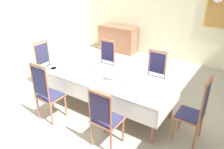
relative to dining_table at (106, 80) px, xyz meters
name	(u,v)px	position (x,y,z in m)	size (l,w,h in m)	color
ground	(107,107)	(0.00, 0.04, -0.68)	(6.78, 7.02, 0.04)	#AAAA9A
back_wall	(174,3)	(0.00, 3.59, 1.11)	(6.78, 0.08, 3.55)	#E8E7C7
dining_table	(106,80)	(0.00, 0.00, 0.00)	(2.71, 1.03, 0.73)	#9A6B4C
tablecloth	(106,80)	(0.00, 0.00, -0.02)	(2.73, 1.05, 0.36)	white
chair_south_a	(47,92)	(-0.69, -0.93, -0.07)	(0.44, 0.42, 1.19)	#9C6150
chair_north_a	(105,62)	(-0.69, 0.92, -0.09)	(0.44, 0.42, 1.13)	#9F7151
chair_south_b	(105,118)	(0.64, -0.92, -0.11)	(0.44, 0.42, 1.07)	#A46F48
chair_north_b	(154,75)	(0.64, 0.92, -0.09)	(0.44, 0.42, 1.11)	#9E6B52
chair_head_west	(47,65)	(-1.76, 0.00, -0.08)	(0.42, 0.44, 1.14)	#AC6351
chair_head_east	(195,111)	(1.76, 0.00, -0.07)	(0.42, 0.44, 1.18)	#A17044
soup_tureen	(110,72)	(0.11, 0.00, 0.19)	(0.32, 0.32, 0.25)	white
candlestick_west	(90,66)	(-0.38, 0.00, 0.22)	(0.07, 0.07, 0.35)	gold
candlestick_east	(122,74)	(0.38, 0.00, 0.22)	(0.07, 0.07, 0.36)	gold
bowl_near_left	(74,75)	(-0.53, -0.34, 0.09)	(0.17, 0.17, 0.03)	white
bowl_near_right	(141,98)	(0.98, -0.38, 0.10)	(0.19, 0.19, 0.05)	white
bowl_far_left	(54,69)	(-1.10, -0.35, 0.10)	(0.16, 0.16, 0.04)	white
spoon_primary	(71,74)	(-0.65, -0.31, 0.08)	(0.04, 0.18, 0.01)	gold
spoon_secondary	(149,101)	(1.11, -0.36, 0.08)	(0.04, 0.18, 0.01)	gold
sideboard	(117,39)	(-1.83, 3.27, -0.21)	(1.44, 0.48, 0.90)	#A4684E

